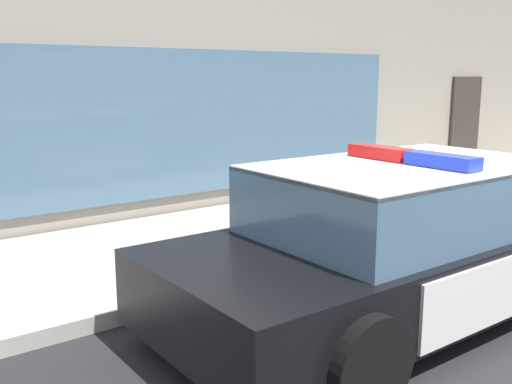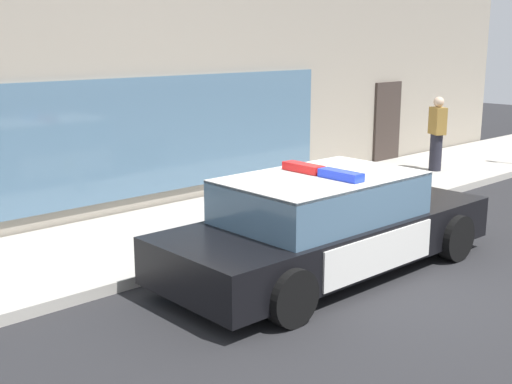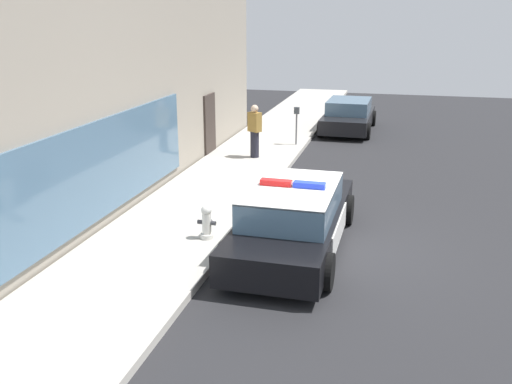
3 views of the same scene
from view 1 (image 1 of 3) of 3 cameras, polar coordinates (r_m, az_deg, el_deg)
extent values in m
plane|color=#262628|center=(5.63, 22.82, -11.82)|extent=(48.00, 48.00, 0.00)
cube|color=#B2ADA3|center=(7.75, 0.56, -4.01)|extent=(48.00, 2.91, 0.15)
cube|color=#382D28|center=(13.53, 19.71, 6.14)|extent=(1.00, 0.08, 2.10)
cube|color=black|center=(5.59, 15.64, -6.02)|extent=(5.13, 1.91, 0.60)
cube|color=silver|center=(4.33, 0.82, -8.44)|extent=(1.45, 1.84, 0.05)
cube|color=silver|center=(6.12, 8.09, -4.21)|extent=(2.15, 0.05, 0.51)
cube|color=silver|center=(5.02, 23.45, -8.56)|extent=(2.15, 0.05, 0.51)
cube|color=yellow|center=(6.13, 7.98, -4.18)|extent=(0.22, 0.01, 0.26)
cube|color=slate|center=(5.30, 14.60, -0.56)|extent=(2.68, 1.70, 0.60)
cube|color=silver|center=(5.25, 14.76, 2.54)|extent=(2.68, 1.70, 0.04)
cube|color=red|center=(5.45, 12.07, 3.83)|extent=(0.21, 0.63, 0.11)
cube|color=blue|center=(5.04, 17.76, 2.93)|extent=(0.21, 0.63, 0.11)
cylinder|color=black|center=(7.48, 17.96, -3.05)|extent=(0.68, 0.23, 0.68)
cylinder|color=black|center=(5.21, -4.55, -8.76)|extent=(0.68, 0.23, 0.68)
cylinder|color=black|center=(3.89, 10.73, -16.24)|extent=(0.68, 0.23, 0.68)
cylinder|color=silver|center=(6.65, 1.49, -5.51)|extent=(0.28, 0.28, 0.10)
cylinder|color=silver|center=(6.58, 1.51, -3.22)|extent=(0.19, 0.19, 0.45)
sphere|color=silver|center=(6.51, 1.52, -0.74)|extent=(0.22, 0.22, 0.22)
cylinder|color=#333338|center=(6.49, 1.52, -0.08)|extent=(0.06, 0.06, 0.05)
cylinder|color=#333338|center=(6.46, 2.31, -3.28)|extent=(0.09, 0.10, 0.09)
cylinder|color=#333338|center=(6.68, 0.73, -2.78)|extent=(0.09, 0.10, 0.09)
cylinder|color=#333338|center=(6.67, 2.51, -3.17)|extent=(0.10, 0.12, 0.12)
camera|label=2|loc=(3.66, -173.79, 5.04)|focal=46.60mm
camera|label=3|loc=(6.96, -119.42, 15.81)|focal=39.59mm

